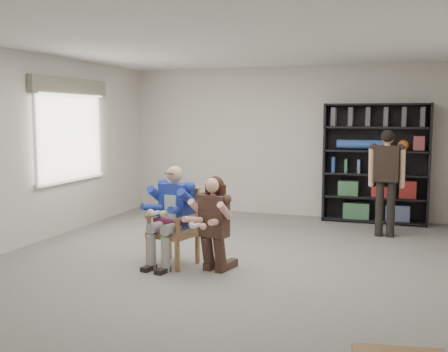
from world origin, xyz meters
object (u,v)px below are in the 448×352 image
(bookshelf, at_px, (376,163))
(standing_man, at_px, (386,184))
(kneeling_woman, at_px, (213,225))
(seated_man, at_px, (173,216))
(armchair, at_px, (173,227))

(bookshelf, relative_size, standing_man, 1.25)
(kneeling_woman, distance_m, standing_man, 3.26)
(kneeling_woman, relative_size, standing_man, 0.70)
(seated_man, xyz_separation_m, kneeling_woman, (0.58, -0.12, -0.05))
(seated_man, bearing_deg, armchair, 102.98)
(seated_man, bearing_deg, bookshelf, 70.78)
(kneeling_woman, distance_m, bookshelf, 4.11)
(seated_man, height_order, standing_man, standing_man)
(armchair, relative_size, seated_man, 0.77)
(armchair, distance_m, seated_man, 0.15)
(bookshelf, bearing_deg, standing_man, -78.78)
(standing_man, bearing_deg, seated_man, -131.49)
(seated_man, relative_size, bookshelf, 0.61)
(bookshelf, height_order, standing_man, bookshelf)
(seated_man, relative_size, kneeling_woman, 1.09)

